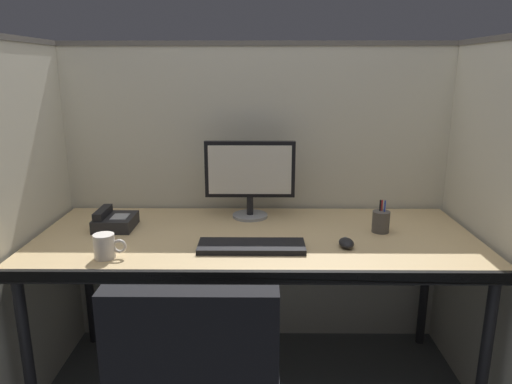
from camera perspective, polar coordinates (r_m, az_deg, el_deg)
name	(u,v)px	position (r m, az deg, el deg)	size (l,w,h in m)	color
cubicle_partition_rear	(257,197)	(2.48, 0.07, -0.61)	(2.21, 0.06, 1.57)	beige
cubicle_partition_left	(17,231)	(2.21, -26.93, -4.22)	(0.06, 1.41, 1.57)	beige
cubicle_partition_right	(496,232)	(2.19, 27.05, -4.35)	(0.06, 1.41, 1.57)	beige
desk	(256,246)	(2.08, -0.01, -6.57)	(1.90, 0.80, 0.74)	tan
monitor_center	(250,174)	(2.25, -0.74, 2.18)	(0.43, 0.17, 0.37)	gray
keyboard_main	(251,246)	(1.91, -0.55, -6.57)	(0.43, 0.15, 0.02)	black
computer_mouse	(346,243)	(1.96, 10.86, -6.06)	(0.06, 0.10, 0.04)	black
desk_phone	(114,221)	(2.24, -16.76, -3.38)	(0.17, 0.19, 0.09)	black
coffee_mug	(105,246)	(1.90, -17.76, -6.25)	(0.13, 0.08, 0.09)	silver
pen_cup	(381,221)	(2.16, 14.85, -3.46)	(0.08, 0.08, 0.15)	#4C4742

